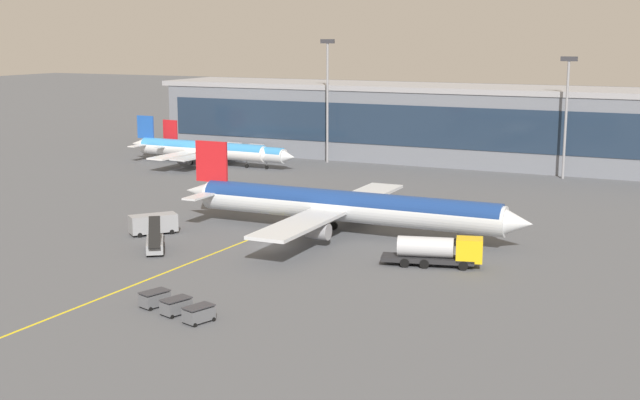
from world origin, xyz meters
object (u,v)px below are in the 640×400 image
object	(u,v)px
baggage_cart_2	(199,314)
baggage_cart_1	(176,306)
lavatory_truck	(152,223)
fuel_tanker	(439,251)
baggage_cart_0	(155,298)
commuter_jet_near	(223,151)
belt_loader	(155,243)
main_airliner	(344,206)
commuter_jet_far	(201,149)

from	to	relation	value
baggage_cart_2	baggage_cart_1	bearing A→B (deg)	162.01
lavatory_truck	fuel_tanker	bearing A→B (deg)	1.13
fuel_tanker	baggage_cart_0	world-z (taller)	fuel_tanker
lavatory_truck	commuter_jet_near	distance (m)	57.99
belt_loader	baggage_cart_0	world-z (taller)	belt_loader
commuter_jet_near	baggage_cart_0	bearing A→B (deg)	-62.58
lavatory_truck	baggage_cart_2	xyz separation A→B (m)	(23.76, -25.86, -0.64)
fuel_tanker	baggage_cart_1	xyz separation A→B (m)	(-16.36, -25.60, -0.96)
commuter_jet_near	main_airliner	bearing A→B (deg)	-44.34
fuel_tanker	baggage_cart_2	distance (m)	29.75
belt_loader	commuter_jet_far	world-z (taller)	commuter_jet_far
belt_loader	commuter_jet_far	bearing A→B (deg)	118.47
baggage_cart_1	main_airliner	bearing A→B (deg)	88.50
commuter_jet_near	commuter_jet_far	bearing A→B (deg)	-169.33
main_airliner	baggage_cart_0	bearing A→B (deg)	-96.61
commuter_jet_near	baggage_cart_1	bearing A→B (deg)	-61.14
commuter_jet_near	lavatory_truck	bearing A→B (deg)	-67.22
belt_loader	lavatory_truck	bearing A→B (deg)	127.86
baggage_cart_1	baggage_cart_2	size ratio (longest dim) A/B	1.00
main_airliner	lavatory_truck	world-z (taller)	main_airliner
baggage_cart_2	commuter_jet_near	size ratio (longest dim) A/B	0.09
belt_loader	main_airliner	bearing A→B (deg)	47.19
commuter_jet_far	baggage_cart_0	bearing A→B (deg)	-59.78
baggage_cart_2	commuter_jet_near	xyz separation A→B (m)	(-46.21, 79.30, 1.99)
baggage_cart_1	baggage_cart_2	world-z (taller)	same
baggage_cart_0	baggage_cart_1	size ratio (longest dim) A/B	1.00
baggage_cart_0	commuter_jet_near	bearing A→B (deg)	117.42
belt_loader	baggage_cart_0	size ratio (longest dim) A/B	2.14
fuel_tanker	lavatory_truck	world-z (taller)	fuel_tanker
main_airliner	baggage_cart_1	xyz separation A→B (m)	(-0.92, -35.23, -2.79)
baggage_cart_1	baggage_cart_2	xyz separation A→B (m)	(3.04, -0.99, 0.00)
baggage_cart_1	commuter_jet_near	size ratio (longest dim) A/B	0.09
main_airliner	baggage_cart_1	world-z (taller)	main_airliner
main_airliner	fuel_tanker	bearing A→B (deg)	-31.98
baggage_cart_1	commuter_jet_near	bearing A→B (deg)	118.86
lavatory_truck	commuter_jet_far	size ratio (longest dim) A/B	0.18
baggage_cart_1	baggage_cart_0	bearing A→B (deg)	162.01
lavatory_truck	belt_loader	world-z (taller)	belt_loader
fuel_tanker	lavatory_truck	xyz separation A→B (m)	(-37.07, -0.73, -0.32)
main_airliner	baggage_cart_0	xyz separation A→B (m)	(-3.97, -34.25, -2.79)
baggage_cart_1	baggage_cart_2	bearing A→B (deg)	-17.99
commuter_jet_near	belt_loader	bearing A→B (deg)	-65.22
main_airliner	baggage_cart_2	size ratio (longest dim) A/B	15.64
fuel_tanker	commuter_jet_far	size ratio (longest dim) A/B	0.33
commuter_jet_near	baggage_cart_2	bearing A→B (deg)	-59.77
lavatory_truck	baggage_cart_1	bearing A→B (deg)	-50.21
main_airliner	commuter_jet_far	world-z (taller)	main_airliner
belt_loader	baggage_cart_1	distance (m)	23.42
belt_loader	commuter_jet_near	xyz separation A→B (m)	(-27.94, 60.51, 1.78)
belt_loader	baggage_cart_2	size ratio (longest dim) A/B	2.14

